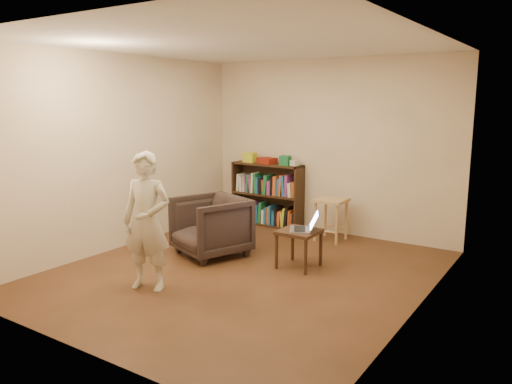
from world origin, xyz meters
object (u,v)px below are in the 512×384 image
Objects in this scene: armchair at (211,226)px; person at (147,221)px; laptop at (306,226)px; bookshelf at (268,198)px; side_table at (299,236)px; stool at (331,207)px.

person reaches higher than armchair.
person is at bearing -63.47° from laptop.
bookshelf reaches higher than laptop.
side_table is 0.15m from laptop.
laptop is at bearing 31.23° from armchair.
armchair is (-1.01, -1.49, -0.11)m from stool.
bookshelf is at bearing -163.65° from laptop.
laptop is (1.27, 0.22, 0.13)m from armchair.
side_table is (0.18, -1.30, -0.11)m from stool.
side_table is (1.43, -1.57, -0.05)m from bookshelf.
person is at bearing -106.62° from stool.
side_table is at bearing -81.94° from stool.
person is (-1.09, -1.52, 0.22)m from laptop.
bookshelf is 2.15m from laptop.
stool is 0.41× the size of person.
laptop is at bearing 21.54° from side_table.
bookshelf is 2.59× the size of side_table.
bookshelf is 1.97× the size of stool.
stool is at bearing -12.36° from bookshelf.
stool reaches higher than side_table.
armchair is (0.24, -1.77, -0.05)m from bookshelf.
side_table is 0.31× the size of person.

